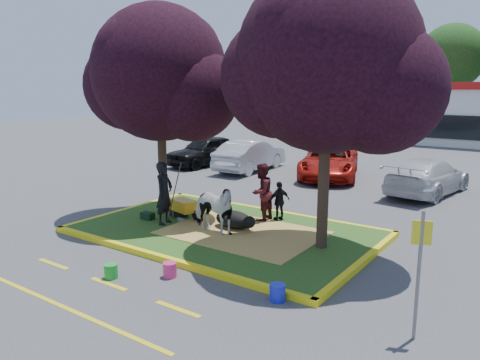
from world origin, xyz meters
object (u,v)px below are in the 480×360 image
Objects in this scene: cow at (212,209)px; calf at (234,219)px; handler at (164,193)px; car_silver at (250,155)px; bucket_pink at (170,270)px; bucket_blue at (277,293)px; car_black at (206,151)px; bucket_green at (111,271)px; sign_post at (419,263)px; wheelbarrow at (184,206)px.

cow is 1.41× the size of calf.
handler reaches higher than car_silver.
car_silver is (-3.27, 9.46, -0.31)m from handler.
handler is 5.55× the size of bucket_pink.
car_silver is (-5.00, 9.37, -0.09)m from cow.
car_black is (-11.23, 11.64, 0.61)m from bucket_blue.
sign_post is at bearing 11.30° from bucket_green.
cow is 0.87m from calf.
bucket_blue is 0.07× the size of car_black.
wheelbarrow is 4.50× the size of bucket_blue.
calf is 4.19m from bucket_green.
bucket_blue is (3.58, 1.15, 0.01)m from bucket_green.
handler is at bearing -48.80° from car_black.
cow is 0.36× the size of car_silver.
calf is 11.77m from car_black.
cow is 5.19× the size of bucket_green.
car_silver is at bearing 125.26° from wheelbarrow.
calf is at bearing 117.96° from car_silver.
car_black is (-6.06, 9.43, -0.30)m from handler.
calf is (0.21, 0.72, -0.45)m from cow.
handler is 8.07m from sign_post.
bucket_pink is 14.82m from car_black.
cow is at bearing 146.31° from bucket_blue.
car_silver is (-5.21, 8.66, 0.36)m from calf.
car_black is 2.79m from car_silver.
bucket_green is (-0.13, -3.45, -0.69)m from cow.
sign_post is 5.32m from bucket_pink.
cow is 0.90× the size of handler.
sign_post is (5.84, -2.93, 0.95)m from calf.
sign_post is 6.66× the size of bucket_pink.
bucket_blue is at bearing 160.75° from sign_post.
car_silver is (-5.89, 12.03, 0.60)m from bucket_pink.
bucket_green is 3.76m from bucket_blue.
handler reaches higher than bucket_green.
bucket_pink reaches higher than bucket_green.
calf is 10.11m from car_silver.
car_black is at bearing 125.88° from bucket_pink.
car_silver reaches higher than bucket_green.
sign_post is at bearing -14.88° from calf.
cow is 0.36× the size of car_black.
car_silver is at bearing 116.08° from bucket_pink.
sign_post is at bearing -103.54° from cow.
bucket_green is at bearing -82.97° from calf.
car_black is (-7.79, 9.34, -0.07)m from cow.
cow is 4.98× the size of bucket_pink.
car_black is at bearing 46.39° from cow.
bucket_pink is 0.97× the size of bucket_blue.
bucket_pink is at bearing -147.00° from handler.
handler is 5.40× the size of bucket_blue.
car_silver is (-4.86, 12.82, 0.61)m from bucket_green.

